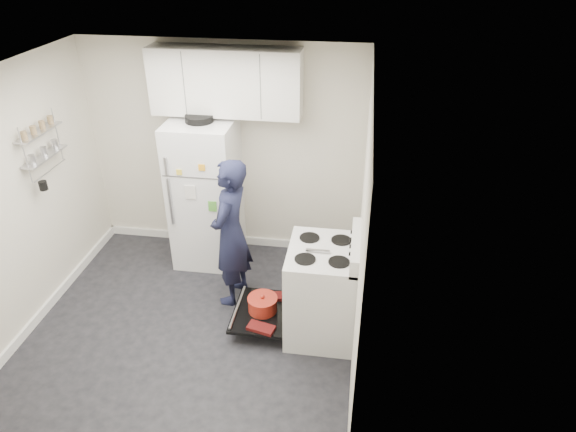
% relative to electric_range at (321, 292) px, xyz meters
% --- Properties ---
extents(room, '(3.21, 3.21, 2.51)m').
position_rel_electric_range_xyz_m(room, '(-1.29, -0.12, 0.74)').
color(room, black).
rests_on(room, ground).
extents(electric_range, '(0.66, 0.76, 1.10)m').
position_rel_electric_range_xyz_m(electric_range, '(0.00, 0.00, 0.00)').
color(electric_range, silver).
rests_on(electric_range, ground).
extents(open_oven_door, '(0.55, 0.71, 0.23)m').
position_rel_electric_range_xyz_m(open_oven_door, '(-0.58, 0.00, -0.28)').
color(open_oven_door, black).
rests_on(open_oven_door, ground).
extents(refrigerator, '(0.72, 0.74, 1.78)m').
position_rel_electric_range_xyz_m(refrigerator, '(-1.43, 1.10, 0.40)').
color(refrigerator, white).
rests_on(refrigerator, ground).
extents(upper_cabinets, '(1.60, 0.33, 0.70)m').
position_rel_electric_range_xyz_m(upper_cabinets, '(-1.16, 1.28, 1.63)').
color(upper_cabinets, silver).
rests_on(upper_cabinets, room).
extents(wall_shelf_rack, '(0.14, 0.60, 0.61)m').
position_rel_electric_range_xyz_m(wall_shelf_rack, '(-2.78, 0.34, 1.21)').
color(wall_shelf_rack, '#B2B2B7').
rests_on(wall_shelf_rack, room).
extents(person, '(0.47, 0.64, 1.61)m').
position_rel_electric_range_xyz_m(person, '(-0.96, 0.39, 0.34)').
color(person, '#171A33').
rests_on(person, ground).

